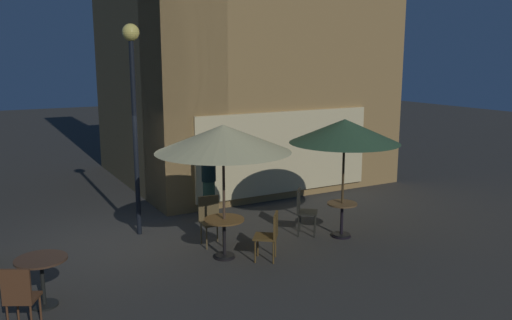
% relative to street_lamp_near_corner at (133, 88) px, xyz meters
% --- Properties ---
extents(ground_plane, '(60.00, 60.00, 0.00)m').
position_rel_street_lamp_near_corner_xyz_m(ground_plane, '(-0.64, -0.21, -3.05)').
color(ground_plane, '#37352F').
extents(cafe_building, '(7.17, 6.68, 9.55)m').
position_rel_street_lamp_near_corner_xyz_m(cafe_building, '(3.18, 2.87, 1.72)').
color(cafe_building, '#A27C46').
rests_on(cafe_building, ground).
extents(street_lamp_near_corner, '(0.34, 0.34, 4.30)m').
position_rel_street_lamp_near_corner_xyz_m(street_lamp_near_corner, '(0.00, 0.00, 0.00)').
color(street_lamp_near_corner, black).
rests_on(street_lamp_near_corner, ground).
extents(cafe_table_0, '(0.62, 0.62, 0.72)m').
position_rel_street_lamp_near_corner_xyz_m(cafe_table_0, '(3.61, -2.19, -2.57)').
color(cafe_table_0, black).
rests_on(cafe_table_0, ground).
extents(cafe_table_1, '(0.74, 0.74, 0.75)m').
position_rel_street_lamp_near_corner_xyz_m(cafe_table_1, '(0.99, -2.07, -2.50)').
color(cafe_table_1, black).
rests_on(cafe_table_1, ground).
extents(cafe_table_2, '(0.76, 0.76, 0.75)m').
position_rel_street_lamp_near_corner_xyz_m(cafe_table_2, '(-2.21, -2.51, -2.50)').
color(cafe_table_2, black).
rests_on(cafe_table_2, ground).
extents(patio_umbrella_0, '(2.22, 2.22, 2.45)m').
position_rel_street_lamp_near_corner_xyz_m(patio_umbrella_0, '(3.61, -2.19, -0.86)').
color(patio_umbrella_0, black).
rests_on(patio_umbrella_0, ground).
extents(patio_umbrella_1, '(2.45, 2.45, 2.48)m').
position_rel_street_lamp_near_corner_xyz_m(patio_umbrella_1, '(0.99, -2.07, -0.82)').
color(patio_umbrella_1, black).
rests_on(patio_umbrella_1, ground).
extents(cafe_chair_0, '(0.58, 0.58, 0.97)m').
position_rel_street_lamp_near_corner_xyz_m(cafe_chair_0, '(2.98, -1.69, -2.47)').
color(cafe_chair_0, black).
rests_on(cafe_chair_0, ground).
extents(cafe_chair_1, '(0.58, 0.58, 0.90)m').
position_rel_street_lamp_near_corner_xyz_m(cafe_chair_1, '(1.67, -2.60, -2.52)').
color(cafe_chair_1, brown).
rests_on(cafe_chair_1, ground).
extents(cafe_chair_2, '(0.46, 0.46, 0.97)m').
position_rel_street_lamp_near_corner_xyz_m(cafe_chair_2, '(1.06, -1.28, -2.48)').
color(cafe_chair_2, brown).
rests_on(cafe_chair_2, ground).
extents(cafe_chair_3, '(0.53, 0.53, 0.94)m').
position_rel_street_lamp_near_corner_xyz_m(cafe_chair_3, '(-2.58, -3.20, -2.50)').
color(cafe_chair_3, brown).
rests_on(cafe_chair_3, ground).
extents(patron_standing_0, '(0.32, 0.32, 1.79)m').
position_rel_street_lamp_near_corner_xyz_m(patron_standing_0, '(1.70, 0.20, -2.14)').
color(patron_standing_0, '#254332').
rests_on(patron_standing_0, ground).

